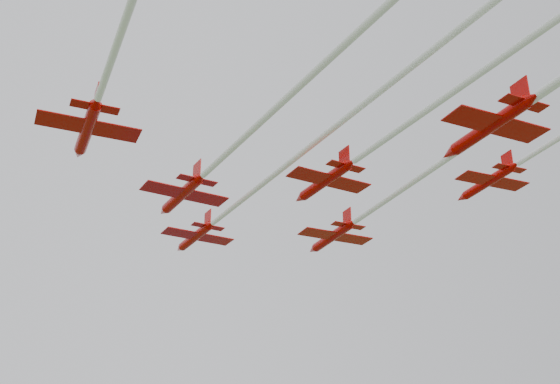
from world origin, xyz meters
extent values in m
cylinder|color=#BA0300|center=(-7.56, 21.74, 58.33)|extent=(3.79, 9.07, 1.18)
cone|color=#BA0300|center=(-9.17, 27.02, 58.33)|extent=(1.69, 2.19, 1.18)
cone|color=#BA0300|center=(-6.04, 16.76, 58.33)|extent=(1.40, 1.55, 1.07)
ellipsoid|color=black|center=(-8.18, 23.79, 58.76)|extent=(0.73, 1.11, 0.34)
cube|color=#BA0300|center=(-7.31, 20.91, 58.06)|extent=(9.85, 5.42, 0.11)
cube|color=#BA0300|center=(-6.34, 17.73, 58.33)|extent=(4.48, 2.48, 0.09)
cube|color=#BA0300|center=(-6.40, 17.94, 59.51)|extent=(0.67, 1.88, 2.15)
cylinder|color=white|center=(2.22, -10.32, 58.27)|extent=(16.79, 53.22, 0.64)
cylinder|color=#BA0300|center=(-10.61, 6.62, 57.63)|extent=(3.98, 9.35, 1.22)
cone|color=#BA0300|center=(-12.32, 12.07, 57.63)|extent=(1.76, 2.27, 1.22)
cone|color=#BA0300|center=(-9.00, 1.50, 57.63)|extent=(1.46, 1.60, 1.11)
ellipsoid|color=black|center=(-11.28, 8.74, 58.08)|extent=(0.76, 1.14, 0.35)
cube|color=#BA0300|center=(-10.35, 5.78, 57.36)|extent=(10.16, 5.67, 0.11)
cube|color=#BA0300|center=(-9.32, 2.50, 57.63)|extent=(4.63, 2.60, 0.09)
cube|color=#BA0300|center=(-9.39, 2.71, 58.85)|extent=(0.70, 1.94, 2.22)
cylinder|color=white|center=(-3.68, -15.47, 57.58)|extent=(10.93, 32.96, 0.66)
cylinder|color=#BA0300|center=(8.43, 11.13, 55.69)|extent=(2.94, 8.82, 1.14)
cone|color=#BA0300|center=(7.31, 16.33, 55.69)|extent=(1.50, 2.05, 1.14)
cone|color=#BA0300|center=(9.47, 6.24, 55.69)|extent=(1.27, 1.43, 1.03)
ellipsoid|color=black|center=(7.99, 13.15, 56.11)|extent=(0.63, 1.05, 0.33)
cube|color=#BA0300|center=(8.60, 10.33, 55.44)|extent=(9.45, 4.52, 0.10)
cube|color=#BA0300|center=(9.27, 7.19, 55.69)|extent=(4.30, 2.07, 0.08)
cube|color=#BA0300|center=(9.22, 7.40, 56.83)|extent=(0.49, 1.84, 2.06)
cylinder|color=white|center=(14.48, -17.24, 55.64)|extent=(10.39, 45.96, 0.62)
cylinder|color=#BA0300|center=(-20.40, -9.16, 56.34)|extent=(2.75, 8.84, 1.14)
cone|color=#BA0300|center=(-21.39, -3.93, 56.34)|extent=(1.46, 2.04, 1.14)
cone|color=#BA0300|center=(-19.47, -14.08, 56.34)|extent=(1.25, 1.41, 1.03)
ellipsoid|color=black|center=(-20.78, -7.13, 56.76)|extent=(0.61, 1.04, 0.33)
cube|color=#BA0300|center=(-20.25, -9.97, 56.09)|extent=(9.43, 4.33, 0.10)
cube|color=#BA0300|center=(-19.65, -13.11, 56.34)|extent=(4.29, 1.99, 0.08)
cube|color=#BA0300|center=(-19.69, -12.91, 57.48)|extent=(0.45, 1.85, 2.07)
cylinder|color=#BA0300|center=(2.78, -5.66, 55.00)|extent=(3.37, 8.19, 1.06)
cone|color=#BA0300|center=(1.36, -0.88, 55.00)|extent=(1.52, 1.97, 1.06)
cone|color=#BA0300|center=(4.13, -10.16, 55.00)|extent=(1.26, 1.39, 0.97)
ellipsoid|color=black|center=(2.23, -3.80, 55.39)|extent=(0.65, 1.00, 0.31)
cube|color=#BA0300|center=(3.01, -6.40, 54.76)|extent=(8.88, 4.85, 0.10)
cube|color=#BA0300|center=(3.86, -9.27, 55.00)|extent=(4.04, 2.22, 0.08)
cube|color=#BA0300|center=(3.81, -9.09, 56.07)|extent=(0.59, 1.70, 1.94)
cylinder|color=white|center=(10.44, -31.30, 54.95)|extent=(12.88, 41.44, 0.58)
cylinder|color=#BA0300|center=(22.47, -2.82, 58.17)|extent=(2.44, 8.03, 1.03)
cone|color=#BA0300|center=(21.61, 1.93, 58.17)|extent=(1.32, 1.85, 1.03)
cone|color=#BA0300|center=(23.29, -7.30, 58.17)|extent=(1.12, 1.28, 0.94)
ellipsoid|color=black|center=(22.14, -0.98, 58.55)|extent=(0.55, 0.95, 0.30)
cube|color=#BA0300|center=(22.61, -3.56, 57.94)|extent=(8.56, 3.88, 0.09)
cube|color=#BA0300|center=(23.13, -6.43, 58.17)|extent=(3.90, 1.78, 0.08)
cube|color=#BA0300|center=(23.09, -6.24, 59.21)|extent=(0.39, 1.68, 1.88)
cylinder|color=#BA0300|center=(14.20, -18.43, 55.55)|extent=(3.23, 9.37, 1.21)
cone|color=#BA0300|center=(12.96, -12.91, 55.55)|extent=(1.61, 2.19, 1.21)
cone|color=#BA0300|center=(15.37, -23.62, 55.55)|extent=(1.36, 1.53, 1.10)
ellipsoid|color=black|center=(13.72, -16.28, 55.98)|extent=(0.68, 1.12, 0.35)
cube|color=#BA0300|center=(14.39, -19.28, 55.27)|extent=(10.05, 4.91, 0.11)
cube|color=#BA0300|center=(15.14, -22.60, 55.55)|extent=(4.57, 2.25, 0.09)
cube|color=#BA0300|center=(15.09, -22.39, 56.75)|extent=(0.54, 1.95, 2.20)
camera|label=1|loc=(-15.07, -66.94, 25.05)|focal=45.00mm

